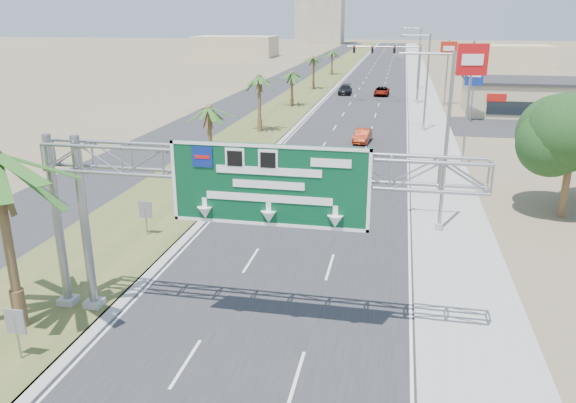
{
  "coord_description": "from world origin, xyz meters",
  "views": [
    {
      "loc": [
        4.88,
        -9.02,
        11.71
      ],
      "look_at": [
        0.46,
        13.22,
        4.2
      ],
      "focal_mm": 35.0,
      "sensor_mm": 36.0,
      "label": 1
    }
  ],
  "objects_px": {
    "signal_mast": "(404,68)",
    "store_building": "(540,98)",
    "sign_gantry": "(230,179)",
    "car_far": "(345,90)",
    "car_left_lane": "(270,163)",
    "pole_sign_red_near": "(472,68)",
    "car_right_lane": "(382,91)",
    "pole_sign_blue": "(475,75)",
    "car_mid_lane": "(362,136)",
    "pole_sign_red_far": "(448,54)"
  },
  "relations": [
    {
      "from": "store_building",
      "to": "pole_sign_red_far",
      "type": "height_order",
      "value": "pole_sign_red_far"
    },
    {
      "from": "signal_mast",
      "to": "store_building",
      "type": "xyz_separation_m",
      "value": [
        16.83,
        -5.97,
        -2.85
      ]
    },
    {
      "from": "car_left_lane",
      "to": "car_far",
      "type": "distance_m",
      "value": 47.87
    },
    {
      "from": "car_mid_lane",
      "to": "car_far",
      "type": "distance_m",
      "value": 35.48
    },
    {
      "from": "signal_mast",
      "to": "pole_sign_red_near",
      "type": "height_order",
      "value": "pole_sign_red_near"
    },
    {
      "from": "sign_gantry",
      "to": "store_building",
      "type": "xyz_separation_m",
      "value": [
        23.06,
        56.07,
        -4.06
      ]
    },
    {
      "from": "car_left_lane",
      "to": "car_mid_lane",
      "type": "xyz_separation_m",
      "value": [
        6.27,
        12.76,
        -0.16
      ]
    },
    {
      "from": "car_right_lane",
      "to": "pole_sign_red_far",
      "type": "bearing_deg",
      "value": -42.46
    },
    {
      "from": "car_right_lane",
      "to": "car_left_lane",
      "type": "bearing_deg",
      "value": -96.38
    },
    {
      "from": "car_left_lane",
      "to": "car_far",
      "type": "height_order",
      "value": "car_left_lane"
    },
    {
      "from": "sign_gantry",
      "to": "car_left_lane",
      "type": "bearing_deg",
      "value": 99.41
    },
    {
      "from": "car_mid_lane",
      "to": "car_right_lane",
      "type": "height_order",
      "value": "car_mid_lane"
    },
    {
      "from": "car_mid_lane",
      "to": "car_left_lane",
      "type": "bearing_deg",
      "value": -111.88
    },
    {
      "from": "pole_sign_red_near",
      "to": "car_left_lane",
      "type": "bearing_deg",
      "value": -161.23
    },
    {
      "from": "car_left_lane",
      "to": "pole_sign_red_near",
      "type": "relative_size",
      "value": 0.49
    },
    {
      "from": "car_left_lane",
      "to": "car_far",
      "type": "relative_size",
      "value": 0.99
    },
    {
      "from": "signal_mast",
      "to": "pole_sign_red_near",
      "type": "xyz_separation_m",
      "value": [
        4.99,
        -34.59,
        3.03
      ]
    },
    {
      "from": "signal_mast",
      "to": "pole_sign_red_near",
      "type": "distance_m",
      "value": 35.08
    },
    {
      "from": "car_right_lane",
      "to": "pole_sign_blue",
      "type": "distance_m",
      "value": 24.08
    },
    {
      "from": "sign_gantry",
      "to": "car_left_lane",
      "type": "distance_m",
      "value": 23.28
    },
    {
      "from": "pole_sign_red_near",
      "to": "car_far",
      "type": "bearing_deg",
      "value": 107.95
    },
    {
      "from": "sign_gantry",
      "to": "car_mid_lane",
      "type": "height_order",
      "value": "sign_gantry"
    },
    {
      "from": "store_building",
      "to": "car_left_lane",
      "type": "bearing_deg",
      "value": -128.47
    },
    {
      "from": "sign_gantry",
      "to": "pole_sign_red_near",
      "type": "bearing_deg",
      "value": 67.76
    },
    {
      "from": "signal_mast",
      "to": "car_right_lane",
      "type": "distance_m",
      "value": 9.33
    },
    {
      "from": "store_building",
      "to": "car_mid_lane",
      "type": "bearing_deg",
      "value": -134.4
    },
    {
      "from": "sign_gantry",
      "to": "pole_sign_blue",
      "type": "distance_m",
      "value": 50.85
    },
    {
      "from": "signal_mast",
      "to": "car_left_lane",
      "type": "relative_size",
      "value": 2.13
    },
    {
      "from": "sign_gantry",
      "to": "signal_mast",
      "type": "distance_m",
      "value": 62.37
    },
    {
      "from": "signal_mast",
      "to": "car_left_lane",
      "type": "xyz_separation_m",
      "value": [
        -9.95,
        -39.66,
        -4.03
      ]
    },
    {
      "from": "store_building",
      "to": "signal_mast",
      "type": "bearing_deg",
      "value": 160.46
    },
    {
      "from": "sign_gantry",
      "to": "car_far",
      "type": "xyz_separation_m",
      "value": [
        -2.64,
        70.24,
        -5.35
      ]
    },
    {
      "from": "pole_sign_red_near",
      "to": "pole_sign_red_far",
      "type": "relative_size",
      "value": 1.14
    },
    {
      "from": "sign_gantry",
      "to": "car_mid_lane",
      "type": "bearing_deg",
      "value": 85.83
    },
    {
      "from": "car_far",
      "to": "sign_gantry",
      "type": "bearing_deg",
      "value": -89.15
    },
    {
      "from": "sign_gantry",
      "to": "car_far",
      "type": "distance_m",
      "value": 70.5
    },
    {
      "from": "car_far",
      "to": "pole_sign_red_far",
      "type": "bearing_deg",
      "value": -33.32
    },
    {
      "from": "car_right_lane",
      "to": "store_building",
      "type": "bearing_deg",
      "value": -32.61
    },
    {
      "from": "pole_sign_red_near",
      "to": "pole_sign_blue",
      "type": "bearing_deg",
      "value": 82.45
    },
    {
      "from": "signal_mast",
      "to": "pole_sign_blue",
      "type": "bearing_deg",
      "value": -59.31
    },
    {
      "from": "car_left_lane",
      "to": "car_mid_lane",
      "type": "distance_m",
      "value": 14.22
    },
    {
      "from": "store_building",
      "to": "pole_sign_red_near",
      "type": "height_order",
      "value": "pole_sign_red_near"
    },
    {
      "from": "pole_sign_red_near",
      "to": "pole_sign_red_far",
      "type": "bearing_deg",
      "value": 88.86
    },
    {
      "from": "store_building",
      "to": "car_far",
      "type": "xyz_separation_m",
      "value": [
        -25.7,
        14.17,
        -1.29
      ]
    },
    {
      "from": "sign_gantry",
      "to": "car_mid_lane",
      "type": "xyz_separation_m",
      "value": [
        2.56,
        35.14,
        -5.4
      ]
    },
    {
      "from": "signal_mast",
      "to": "store_building",
      "type": "bearing_deg",
      "value": -19.54
    },
    {
      "from": "car_right_lane",
      "to": "pole_sign_blue",
      "type": "height_order",
      "value": "pole_sign_blue"
    },
    {
      "from": "signal_mast",
      "to": "car_right_lane",
      "type": "height_order",
      "value": "signal_mast"
    },
    {
      "from": "signal_mast",
      "to": "car_mid_lane",
      "type": "distance_m",
      "value": 27.47
    },
    {
      "from": "pole_sign_red_far",
      "to": "sign_gantry",
      "type": "bearing_deg",
      "value": -101.01
    }
  ]
}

